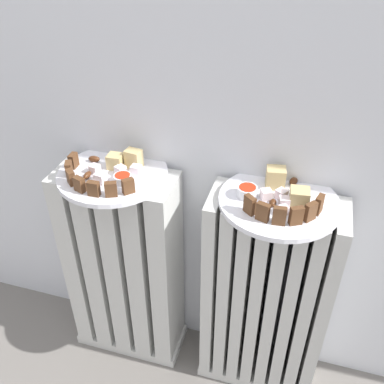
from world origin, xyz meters
TOP-DOWN VIEW (x-y plane):
  - radiator_left at (-0.21, 0.28)m, footprint 0.33×0.15m
  - radiator_right at (0.21, 0.28)m, footprint 0.33×0.15m
  - plate_left at (-0.21, 0.28)m, footprint 0.27×0.27m
  - plate_right at (0.21, 0.28)m, footprint 0.27×0.27m
  - dark_cake_slice_left_0 at (-0.31, 0.28)m, footprint 0.02×0.03m
  - dark_cake_slice_left_1 at (-0.30, 0.24)m, footprint 0.02×0.03m
  - dark_cake_slice_left_2 at (-0.28, 0.20)m, footprint 0.03×0.03m
  - dark_cake_slice_left_3 at (-0.24, 0.18)m, footprint 0.03×0.02m
  - dark_cake_slice_left_4 at (-0.20, 0.18)m, footprint 0.03×0.02m
  - dark_cake_slice_left_5 at (-0.16, 0.19)m, footprint 0.03×0.02m
  - dark_cake_slice_left_6 at (-0.13, 0.21)m, footprint 0.03×0.03m
  - marble_cake_slice_left_0 at (-0.16, 0.32)m, footprint 0.04×0.04m
  - marble_cake_slice_left_1 at (-0.21, 0.30)m, footprint 0.04×0.04m
  - turkish_delight_left_0 at (-0.25, 0.27)m, footprint 0.03×0.03m
  - turkish_delight_left_1 at (-0.15, 0.29)m, footprint 0.02×0.02m
  - turkish_delight_left_2 at (-0.21, 0.23)m, footprint 0.03×0.03m
  - turkish_delight_left_3 at (-0.18, 0.28)m, footprint 0.03×0.03m
  - medjool_date_left_0 at (-0.27, 0.31)m, footprint 0.03×0.02m
  - medjool_date_left_1 at (-0.25, 0.24)m, footprint 0.02×0.03m
  - jam_bowl_left at (-0.16, 0.25)m, footprint 0.04×0.04m
  - dark_cake_slice_right_0 at (0.15, 0.21)m, footprint 0.03×0.03m
  - dark_cake_slice_right_1 at (0.18, 0.20)m, footprint 0.03×0.02m
  - dark_cake_slice_right_2 at (0.21, 0.19)m, footprint 0.03×0.02m
  - dark_cake_slice_right_3 at (0.25, 0.20)m, footprint 0.03×0.02m
  - dark_cake_slice_right_4 at (0.27, 0.22)m, footprint 0.03×0.03m
  - dark_cake_slice_right_5 at (0.29, 0.26)m, footprint 0.02×0.03m
  - marble_cake_slice_right_0 at (0.19, 0.33)m, footprint 0.05×0.04m
  - marble_cake_slice_right_1 at (0.25, 0.27)m, footprint 0.05×0.04m
  - turkish_delight_right_0 at (0.18, 0.27)m, footprint 0.03×0.03m
  - turkish_delight_right_1 at (0.22, 0.26)m, footprint 0.03×0.03m
  - turkish_delight_right_2 at (0.22, 0.23)m, footprint 0.03×0.03m
  - turkish_delight_right_3 at (0.21, 0.29)m, footprint 0.03×0.03m
  - medjool_date_right_0 at (0.23, 0.35)m, footprint 0.02×0.03m
  - medjool_date_right_1 at (0.19, 0.25)m, footprint 0.02×0.03m
  - jam_bowl_right at (0.13, 0.27)m, footprint 0.05×0.05m
  - fork at (0.23, 0.30)m, footprint 0.04×0.09m

SIDE VIEW (x-z plane):
  - radiator_left at x=-0.21m, z-range 0.00..0.64m
  - radiator_right at x=0.21m, z-range 0.00..0.64m
  - plate_left at x=-0.21m, z-range 0.64..0.65m
  - plate_right at x=0.21m, z-range 0.64..0.65m
  - fork at x=0.23m, z-range 0.65..0.66m
  - medjool_date_right_0 at x=0.23m, z-range 0.65..0.67m
  - medjool_date_left_1 at x=-0.25m, z-range 0.65..0.67m
  - medjool_date_right_1 at x=0.19m, z-range 0.65..0.67m
  - medjool_date_left_0 at x=-0.27m, z-range 0.65..0.67m
  - turkish_delight_right_2 at x=0.22m, z-range 0.65..0.67m
  - turkish_delight_left_0 at x=-0.25m, z-range 0.65..0.67m
  - turkish_delight_right_3 at x=0.21m, z-range 0.65..0.67m
  - turkish_delight_left_3 at x=-0.18m, z-range 0.65..0.67m
  - turkish_delight_right_1 at x=0.22m, z-range 0.65..0.67m
  - jam_bowl_left at x=-0.16m, z-range 0.65..0.67m
  - turkish_delight_right_0 at x=0.18m, z-range 0.65..0.68m
  - turkish_delight_left_1 at x=-0.15m, z-range 0.65..0.68m
  - turkish_delight_left_2 at x=-0.21m, z-range 0.65..0.68m
  - jam_bowl_right at x=0.13m, z-range 0.65..0.68m
  - dark_cake_slice_left_0 at x=-0.31m, z-range 0.65..0.69m
  - dark_cake_slice_left_1 at x=-0.30m, z-range 0.65..0.69m
  - dark_cake_slice_left_2 at x=-0.28m, z-range 0.65..0.69m
  - dark_cake_slice_left_3 at x=-0.24m, z-range 0.65..0.69m
  - dark_cake_slice_left_4 at x=-0.20m, z-range 0.65..0.69m
  - dark_cake_slice_left_5 at x=-0.16m, z-range 0.65..0.69m
  - dark_cake_slice_left_6 at x=-0.13m, z-range 0.65..0.69m
  - marble_cake_slice_left_1 at x=-0.21m, z-range 0.65..0.69m
  - marble_cake_slice_right_1 at x=0.25m, z-range 0.65..0.69m
  - dark_cake_slice_right_0 at x=0.15m, z-range 0.65..0.69m
  - dark_cake_slice_right_1 at x=0.18m, z-range 0.65..0.69m
  - dark_cake_slice_right_2 at x=0.21m, z-range 0.65..0.69m
  - dark_cake_slice_right_3 at x=0.25m, z-range 0.65..0.69m
  - dark_cake_slice_right_4 at x=0.27m, z-range 0.65..0.69m
  - dark_cake_slice_right_5 at x=0.29m, z-range 0.65..0.69m
  - marble_cake_slice_left_0 at x=-0.16m, z-range 0.65..0.70m
  - marble_cake_slice_right_0 at x=0.19m, z-range 0.65..0.70m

